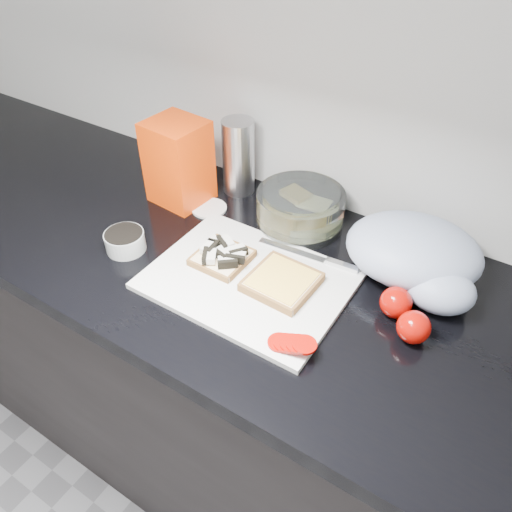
{
  "coord_description": "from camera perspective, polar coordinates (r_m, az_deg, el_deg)",
  "views": [
    {
      "loc": [
        0.42,
        0.52,
        1.61
      ],
      "look_at": [
        -0.0,
        1.18,
        0.95
      ],
      "focal_mm": 35.0,
      "sensor_mm": 36.0,
      "label": 1
    }
  ],
  "objects": [
    {
      "name": "base_cabinet",
      "position": [
        1.42,
        0.5,
        -15.71
      ],
      "size": [
        3.5,
        0.6,
        0.86
      ],
      "primitive_type": "cube",
      "color": "black",
      "rests_on": "ground"
    },
    {
      "name": "countertop",
      "position": [
        1.08,
        0.64,
        -2.22
      ],
      "size": [
        3.5,
        0.64,
        0.04
      ],
      "primitive_type": "cube",
      "color": "black",
      "rests_on": "base_cabinet"
    },
    {
      "name": "cutting_board",
      "position": [
        1.03,
        -0.9,
        -2.77
      ],
      "size": [
        0.4,
        0.3,
        0.01
      ],
      "primitive_type": "cube",
      "color": "silver",
      "rests_on": "countertop"
    },
    {
      "name": "bread_left",
      "position": [
        1.07,
        -3.84,
        0.02
      ],
      "size": [
        0.11,
        0.11,
        0.04
      ],
      "rotation": [
        0.0,
        0.0,
        -0.0
      ],
      "color": "#FBE0B0",
      "rests_on": "cutting_board"
    },
    {
      "name": "bread_right",
      "position": [
        1.01,
        2.97,
        -2.98
      ],
      "size": [
        0.14,
        0.14,
        0.02
      ],
      "rotation": [
        0.0,
        0.0,
        -0.04
      ],
      "color": "#FBE0B0",
      "rests_on": "cutting_board"
    },
    {
      "name": "tomato_slices",
      "position": [
        0.9,
        4.13,
        -9.95
      ],
      "size": [
        0.1,
        0.06,
        0.02
      ],
      "rotation": [
        0.0,
        0.0,
        -0.26
      ],
      "color": "#9D0A03",
      "rests_on": "cutting_board"
    },
    {
      "name": "knife",
      "position": [
        1.08,
        7.34,
        -0.31
      ],
      "size": [
        0.23,
        0.03,
        0.01
      ],
      "rotation": [
        0.0,
        0.0,
        0.08
      ],
      "color": "silver",
      "rests_on": "cutting_board"
    },
    {
      "name": "seed_tub",
      "position": [
        1.14,
        -14.75,
        1.75
      ],
      "size": [
        0.09,
        0.09,
        0.04
      ],
      "color": "#AAB0AF",
      "rests_on": "countertop"
    },
    {
      "name": "tub_lid",
      "position": [
        1.25,
        -5.38,
        5.45
      ],
      "size": [
        0.11,
        0.11,
        0.01
      ],
      "primitive_type": "cylinder",
      "rotation": [
        0.0,
        0.0,
        0.25
      ],
      "color": "silver",
      "rests_on": "countertop"
    },
    {
      "name": "glass_bowl",
      "position": [
        1.17,
        5.08,
        5.36
      ],
      "size": [
        0.21,
        0.21,
        0.09
      ],
      "rotation": [
        0.0,
        0.0,
        -0.31
      ],
      "color": "silver",
      "rests_on": "countertop"
    },
    {
      "name": "bread_bag",
      "position": [
        1.24,
        -8.84,
        10.53
      ],
      "size": [
        0.14,
        0.13,
        0.21
      ],
      "primitive_type": "cube",
      "rotation": [
        0.0,
        0.0,
        -0.09
      ],
      "color": "red",
      "rests_on": "countertop"
    },
    {
      "name": "steel_canister",
      "position": [
        1.27,
        -2.02,
        11.24
      ],
      "size": [
        0.08,
        0.08,
        0.19
      ],
      "primitive_type": "cylinder",
      "color": "#AAAAAE",
      "rests_on": "countertop"
    },
    {
      "name": "grocery_bag",
      "position": [
        1.06,
        17.91,
        0.03
      ],
      "size": [
        0.31,
        0.27,
        0.12
      ],
      "rotation": [
        0.0,
        0.0,
        0.18
      ],
      "color": "#959EB8",
      "rests_on": "countertop"
    },
    {
      "name": "whole_tomatoes",
      "position": [
        0.97,
        16.61,
        -6.43
      ],
      "size": [
        0.11,
        0.1,
        0.06
      ],
      "rotation": [
        0.0,
        0.0,
        -0.39
      ],
      "color": "#9D0A03",
      "rests_on": "countertop"
    }
  ]
}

